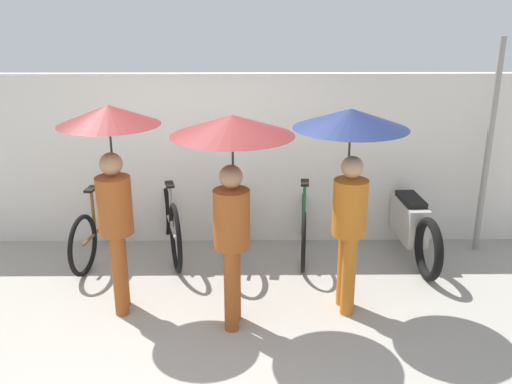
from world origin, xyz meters
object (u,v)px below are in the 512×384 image
at_px(pedestrian_leading, 111,156).
at_px(pedestrian_center, 232,159).
at_px(parked_bicycle_1, 170,219).
at_px(pedestrian_trailing, 350,152).
at_px(parked_bicycle_3, 304,222).
at_px(parked_bicycle_2, 237,221).
at_px(motorcycle, 409,222).
at_px(parked_bicycle_0, 102,226).

bearing_deg(pedestrian_leading, pedestrian_center, -22.05).
xyz_separation_m(pedestrian_leading, pedestrian_center, (1.10, -0.27, 0.04)).
bearing_deg(parked_bicycle_1, pedestrian_trailing, -138.52).
distance_m(parked_bicycle_3, pedestrian_trailing, 1.74).
relative_size(parked_bicycle_3, pedestrian_leading, 0.85).
height_order(parked_bicycle_2, pedestrian_leading, pedestrian_leading).
distance_m(pedestrian_trailing, motorcycle, 1.90).
xyz_separation_m(pedestrian_trailing, motorcycle, (0.94, 1.18, -1.16)).
bearing_deg(parked_bicycle_2, pedestrian_center, -174.11).
relative_size(parked_bicycle_2, pedestrian_leading, 0.94).
height_order(pedestrian_leading, motorcycle, pedestrian_leading).
distance_m(pedestrian_leading, motorcycle, 3.51).
bearing_deg(motorcycle, pedestrian_leading, 107.22).
height_order(parked_bicycle_1, pedestrian_center, pedestrian_center).
xyz_separation_m(parked_bicycle_0, pedestrian_leading, (0.48, -1.18, 1.16)).
xyz_separation_m(pedestrian_leading, motorcycle, (3.10, 1.17, -1.13)).
height_order(parked_bicycle_0, pedestrian_center, pedestrian_center).
distance_m(parked_bicycle_2, motorcycle, 2.01).
bearing_deg(parked_bicycle_0, parked_bicycle_2, -80.99).
height_order(parked_bicycle_1, motorcycle, parked_bicycle_1).
distance_m(parked_bicycle_1, parked_bicycle_2, 0.79).
distance_m(parked_bicycle_1, parked_bicycle_3, 1.58).
relative_size(parked_bicycle_0, parked_bicycle_2, 0.92).
bearing_deg(parked_bicycle_0, pedestrian_trailing, -105.83).
distance_m(parked_bicycle_1, pedestrian_center, 2.08).
distance_m(parked_bicycle_1, pedestrian_trailing, 2.52).
distance_m(parked_bicycle_2, pedestrian_trailing, 1.98).
height_order(parked_bicycle_0, parked_bicycle_2, parked_bicycle_2).
distance_m(parked_bicycle_0, pedestrian_trailing, 3.13).
bearing_deg(parked_bicycle_3, pedestrian_center, 157.86).
bearing_deg(parked_bicycle_0, parked_bicycle_1, -75.82).
distance_m(pedestrian_leading, pedestrian_center, 1.13).
bearing_deg(pedestrian_leading, parked_bicycle_0, 103.88).
height_order(pedestrian_leading, pedestrian_center, pedestrian_leading).
relative_size(parked_bicycle_1, pedestrian_center, 0.92).
relative_size(parked_bicycle_2, pedestrian_center, 0.95).
bearing_deg(motorcycle, parked_bicycle_1, 84.72).
bearing_deg(motorcycle, parked_bicycle_0, 86.41).
bearing_deg(pedestrian_leading, parked_bicycle_2, 39.43).
xyz_separation_m(parked_bicycle_1, motorcycle, (2.80, -0.09, -0.01)).
xyz_separation_m(parked_bicycle_0, motorcycle, (3.58, -0.01, 0.03)).
height_order(parked_bicycle_0, motorcycle, parked_bicycle_0).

